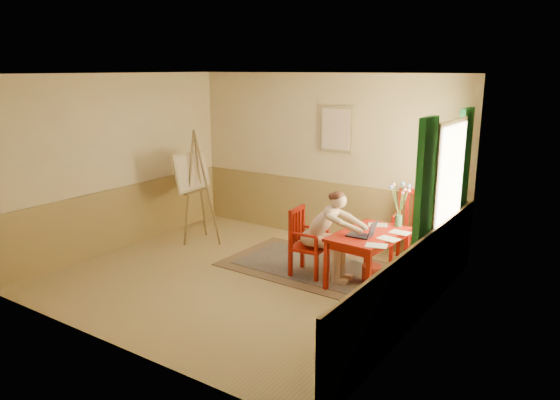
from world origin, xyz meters
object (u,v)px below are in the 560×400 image
Objects in this scene: chair_back at (411,227)px; figure at (327,230)px; table at (368,239)px; chair_left at (306,242)px; laptop at (363,234)px; easel at (194,176)px.

chair_back is 1.50m from figure.
figure is at bearing -161.37° from table.
laptop is (0.87, 0.01, 0.28)m from chair_left.
chair_left is (-0.85, -0.22, -0.14)m from table.
easel is (-2.37, 0.29, 0.64)m from chair_left.
figure is (0.31, 0.03, 0.22)m from chair_left.
laptop is (0.02, -0.20, 0.13)m from table.
table is 1.14m from chair_back.
chair_back is 0.57× the size of easel.
laptop is 3.27m from easel.
figure is 0.56m from laptop.
easel reaches higher than figure.
laptop is (-0.17, -1.32, 0.22)m from chair_back.
easel is at bearing -162.91° from chair_back.
table is 3.28× the size of laptop.
laptop is at bearing -97.42° from chair_back.
table is 0.98× the size of figure.
table is 3.26m from easel.
chair_back reaches higher than table.
figure is at bearing -5.44° from easel.
easel is (-2.68, 0.25, 0.42)m from figure.
laptop reaches higher than table.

